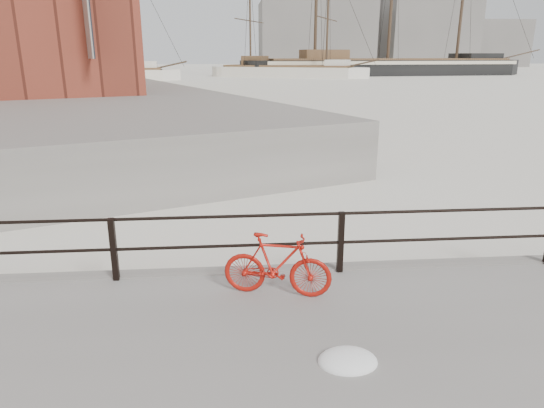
# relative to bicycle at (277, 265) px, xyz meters

# --- Properties ---
(ground) EXTENTS (400.00, 400.00, 0.00)m
(ground) POSITION_rel_bicycle_xyz_m (4.57, 0.84, -0.82)
(ground) COLOR white
(ground) RESTS_ON ground
(bicycle) EXTENTS (1.56, 0.62, 0.94)m
(bicycle) POSITION_rel_bicycle_xyz_m (0.00, 0.00, 0.00)
(bicycle) COLOR #AC140B
(bicycle) RESTS_ON promenade
(barque_black) EXTENTS (63.29, 26.99, 34.64)m
(barque_black) POSITION_rel_bicycle_xyz_m (28.55, 84.67, -0.82)
(barque_black) COLOR black
(barque_black) RESTS_ON ground
(schooner_mid) EXTENTS (32.21, 23.97, 21.28)m
(schooner_mid) POSITION_rel_bicycle_xyz_m (9.24, 78.39, -0.82)
(schooner_mid) COLOR beige
(schooner_mid) RESTS_ON ground
(schooner_left) EXTENTS (27.08, 14.75, 19.50)m
(schooner_left) POSITION_rel_bicycle_xyz_m (-20.22, 69.11, -0.82)
(schooner_left) COLOR silver
(schooner_left) RESTS_ON ground
(industrial_west) EXTENTS (32.00, 18.00, 18.00)m
(industrial_west) POSITION_rel_bicycle_xyz_m (24.57, 140.84, 8.18)
(industrial_west) COLOR gray
(industrial_west) RESTS_ON ground
(industrial_mid) EXTENTS (26.00, 20.00, 24.00)m
(industrial_mid) POSITION_rel_bicycle_xyz_m (59.57, 145.84, 11.18)
(industrial_mid) COLOR gray
(industrial_mid) RESTS_ON ground
(industrial_east) EXTENTS (20.00, 16.00, 14.00)m
(industrial_east) POSITION_rel_bicycle_xyz_m (82.57, 150.84, 6.18)
(industrial_east) COLOR gray
(industrial_east) RESTS_ON ground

